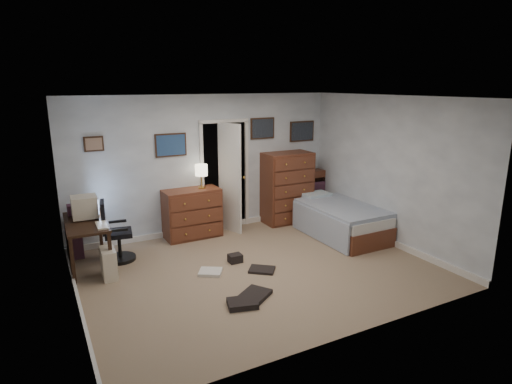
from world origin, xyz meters
The scene contains 15 objects.
floor centered at (0.00, 0.00, -0.01)m, with size 5.00×4.00×0.02m, color gray.
computer_desk centered at (-2.28, 1.29, 0.55)m, with size 0.60×1.25×0.71m.
crt_monitor centered at (-2.18, 1.44, 0.89)m, with size 0.38×0.35×0.34m.
keyboard centered at (-2.02, 0.94, 0.72)m, with size 0.14×0.38×0.02m, color beige.
pc_tower centered at (-2.00, 0.74, 0.21)m, with size 0.21×0.40×0.43m.
office_chair centered at (-1.80, 1.30, 0.37)m, with size 0.53×0.53×0.97m.
media_stack centered at (-2.32, 1.70, 0.44)m, with size 0.17×0.17×0.87m, color maroon.
low_dresser centered at (-0.38, 1.77, 0.44)m, with size 0.98×0.49×0.87m, color brown.
table_lamp centered at (-0.18, 1.77, 1.19)m, with size 0.22×0.22×0.43m.
doorway centered at (0.35, 2.27, 1.00)m, with size 0.96×1.12×2.05m.
tall_dresser centered at (1.57, 1.75, 0.69)m, with size 0.94×0.55×1.39m, color brown.
headboard_bookcase centered at (2.51, 1.86, 0.50)m, with size 1.06×0.30×0.95m.
bed centered at (1.99, 0.65, 0.29)m, with size 1.03×1.90×0.62m.
wall_posters centered at (0.57, 1.98, 1.75)m, with size 4.38×0.04×0.60m.
floor_clutter centered at (-0.44, -0.37, 0.03)m, with size 1.14×1.52×0.13m.
Camera 1 is at (-2.76, -5.19, 2.68)m, focal length 30.00 mm.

